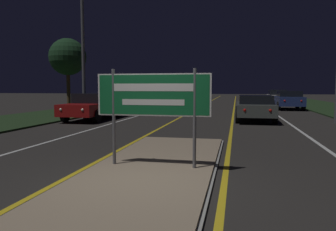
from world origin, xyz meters
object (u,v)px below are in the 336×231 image
at_px(highway_sign, 153,98).
at_px(car_receding_0, 255,107).
at_px(streetlight_left_near, 82,0).
at_px(car_receding_1, 289,100).
at_px(car_approaching_0, 94,106).
at_px(car_approaching_2, 176,95).
at_px(car_receding_2, 277,96).
at_px(car_approaching_1, 196,97).

bearing_deg(highway_sign, car_receding_0, 76.52).
height_order(streetlight_left_near, car_receding_0, streetlight_left_near).
height_order(highway_sign, car_receding_0, highway_sign).
height_order(highway_sign, car_receding_1, highway_sign).
height_order(highway_sign, car_approaching_0, highway_sign).
bearing_deg(car_approaching_2, car_approaching_0, -89.75).
distance_m(car_receding_2, car_approaching_1, 9.26).
distance_m(car_receding_2, car_approaching_0, 23.43).
bearing_deg(car_approaching_2, car_approaching_1, -68.43).
xyz_separation_m(highway_sign, car_approaching_2, (-6.00, 35.23, -0.77)).
bearing_deg(streetlight_left_near, highway_sign, -57.29).
relative_size(streetlight_left_near, car_receding_2, 2.19).
distance_m(highway_sign, streetlight_left_near, 13.18).
relative_size(car_receding_0, car_approaching_2, 1.04).
bearing_deg(car_approaching_1, car_approaching_2, 111.57).
relative_size(streetlight_left_near, car_approaching_2, 2.30).
bearing_deg(car_receding_0, car_approaching_0, -173.35).
bearing_deg(car_receding_1, car_receding_0, -107.71).
relative_size(car_approaching_0, car_approaching_1, 1.12).
relative_size(streetlight_left_near, car_approaching_1, 2.29).
relative_size(highway_sign, car_approaching_2, 0.56).
xyz_separation_m(streetlight_left_near, car_approaching_1, (4.30, 15.61, -5.72)).
height_order(streetlight_left_near, car_receding_1, streetlight_left_near).
distance_m(streetlight_left_near, car_receding_0, 10.89).
relative_size(car_receding_1, car_approaching_0, 0.89).
bearing_deg(car_approaching_2, highway_sign, -80.34).
xyz_separation_m(car_receding_2, car_approaching_0, (-11.78, -20.25, -0.02)).
bearing_deg(car_receding_1, car_approaching_1, 146.27).
bearing_deg(car_receding_2, streetlight_left_near, -122.08).
distance_m(car_receding_0, car_receding_1, 10.08).
height_order(highway_sign, car_approaching_2, highway_sign).
bearing_deg(highway_sign, car_approaching_2, 99.66).
height_order(car_receding_1, car_approaching_1, car_receding_1).
bearing_deg(car_approaching_1, car_receding_1, -33.73).
xyz_separation_m(highway_sign, car_approaching_1, (-2.30, 25.90, -0.77)).
xyz_separation_m(car_receding_0, car_approaching_1, (-4.93, 14.94, 0.02)).
bearing_deg(streetlight_left_near, car_approaching_1, 74.60).
bearing_deg(car_receding_0, highway_sign, -103.48).
xyz_separation_m(car_receding_0, car_approaching_2, (-8.62, 24.28, 0.02)).
relative_size(streetlight_left_near, car_receding_0, 2.21).
xyz_separation_m(highway_sign, car_receding_0, (2.63, 10.96, -0.79)).
distance_m(car_receding_2, car_approaching_2, 12.90).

